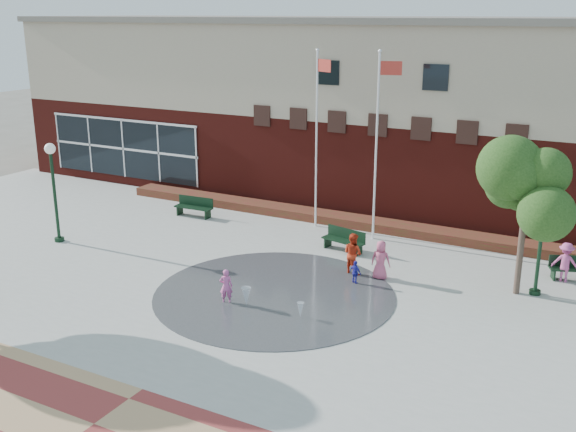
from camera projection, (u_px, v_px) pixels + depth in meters
The scene contains 20 objects.
ground at pixel (227, 329), 20.91m from camera, with size 120.00×120.00×0.00m, color #666056.
plaza_concrete at pixel (288, 285), 24.28m from camera, with size 46.00×18.00×0.01m, color #A8A8A0.
splash_pad at pixel (274, 295), 23.44m from camera, with size 8.40×8.40×0.01m, color #383A3D.
library_building at pixel (413, 110), 34.28m from camera, with size 44.40×10.40×9.20m.
flower_bed at pixel (367, 228), 30.68m from camera, with size 26.00×1.20×0.40m, color maroon.
flagpole_left at pixel (317, 131), 29.60m from camera, with size 0.87×0.43×7.96m.
flagpole_right at pixel (378, 137), 27.89m from camera, with size 0.96×0.33×8.01m.
lamp_left at pixel (53, 181), 28.08m from camera, with size 0.45×0.45×4.27m.
lamp_right at pixel (542, 225), 22.71m from camera, with size 0.43×0.43×4.08m.
bench_left at pixel (194, 211), 32.25m from camera, with size 1.93×0.63×0.96m.
bench_mid at pixel (343, 244), 27.59m from camera, with size 1.94×0.90×0.94m.
bench_right at pixel (574, 273), 24.63m from camera, with size 1.82×1.13×0.89m.
tree_mid at pixel (527, 189), 22.42m from camera, with size 3.08×3.08×5.20m.
water_jet_a at pixel (246, 307), 22.49m from camera, with size 0.33×0.33×0.65m, color white.
water_jet_b at pixel (300, 318), 21.64m from camera, with size 0.23×0.23×0.51m, color white.
child_splash at pixel (226, 286), 22.62m from camera, with size 0.44×0.29×1.21m, color #D359A1.
adult_red at pixel (353, 254), 25.12m from camera, with size 0.77×0.60×1.58m, color red.
adult_pink at pixel (381, 260), 24.62m from camera, with size 0.72×0.47×1.47m, color #D7587D.
child_blue at pixel (355, 273), 24.23m from camera, with size 0.52×0.22×0.89m, color #2C2CB3.
person_bench at pixel (566, 262), 24.36m from camera, with size 0.96×0.55×1.49m, color #D8559D.
Camera 1 is at (10.68, -15.81, 9.44)m, focal length 42.00 mm.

